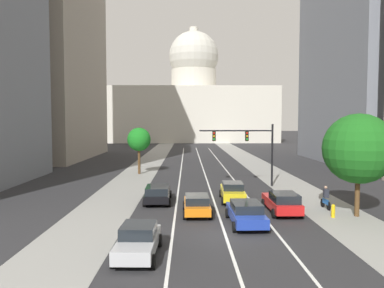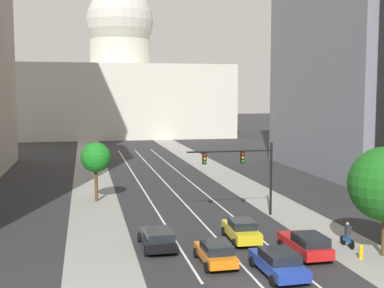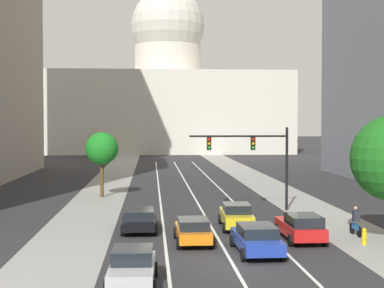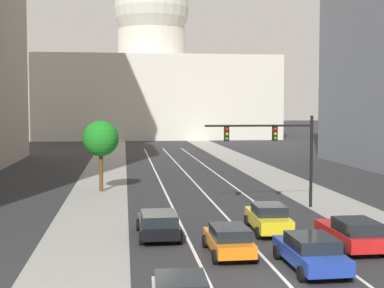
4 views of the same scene
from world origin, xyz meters
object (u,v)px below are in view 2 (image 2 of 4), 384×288
car_orange (216,253)px  capitol_building (121,88)px  car_black (157,238)px  fire_hydrant (361,252)px  car_blue (278,262)px  car_red (306,244)px  car_yellow (241,230)px  traffic_signal_mast (245,165)px  cyclist (348,235)px  street_tree_mid_left (96,158)px

car_orange → capitol_building: bearing=-1.6°
car_black → fire_hydrant: (12.17, -4.73, -0.30)m
car_blue → car_red: size_ratio=1.01×
car_yellow → car_red: bearing=-141.1°
traffic_signal_mast → cyclist: size_ratio=4.29×
cyclist → street_tree_mid_left: 24.91m
car_orange → traffic_signal_mast: 13.18m
car_blue → car_red: bearing=-47.1°
car_orange → fire_hydrant: (9.16, -0.91, -0.28)m
car_orange → cyclist: bearing=-81.6°
fire_hydrant → capitol_building: bearing=94.4°
traffic_signal_mast → cyclist: bearing=-67.5°
capitol_building → car_blue: (1.51, -101.26, -11.21)m
fire_hydrant → cyclist: size_ratio=0.53×
car_yellow → car_blue: 6.95m
car_blue → street_tree_mid_left: (-9.61, 22.74, 3.48)m
car_yellow → car_black: car_yellow is taller
car_red → fire_hydrant: 3.40m
car_blue → traffic_signal_mast: (2.46, 13.99, 3.60)m
capitol_building → car_black: bearing=-92.7°
capitol_building → fire_hydrant: size_ratio=57.01×
car_yellow → car_black: bearing=97.4°
capitol_building → cyclist: bearing=-85.3°
car_black → cyclist: 12.79m
car_black → traffic_signal_mast: traffic_signal_mast is taller
car_orange → street_tree_mid_left: street_tree_mid_left is taller
street_tree_mid_left → cyclist: bearing=-49.0°
car_red → street_tree_mid_left: bearing=32.2°
cyclist → car_orange: bearing=95.7°
car_blue → street_tree_mid_left: street_tree_mid_left is taller
traffic_signal_mast → car_red: bearing=-87.1°
car_red → traffic_signal_mast: size_ratio=0.64×
fire_hydrant → street_tree_mid_left: bearing=126.8°
capitol_building → car_black: capitol_building is taller
car_black → fire_hydrant: size_ratio=5.31×
traffic_signal_mast → street_tree_mid_left: traffic_signal_mast is taller
capitol_building → car_blue: size_ratio=10.81×
car_blue → car_black: (-6.03, 6.38, -0.00)m
traffic_signal_mast → street_tree_mid_left: (-12.08, 8.75, -0.12)m
car_blue → traffic_signal_mast: size_ratio=0.65×
capitol_building → cyclist: 98.13m
traffic_signal_mast → fire_hydrant: traffic_signal_mast is taller
car_black → traffic_signal_mast: (8.49, 7.61, 3.60)m
traffic_signal_mast → car_yellow: bearing=-109.3°
car_blue → car_red: 4.20m
car_orange → cyclist: (9.58, 1.54, 0.11)m
car_orange → car_red: (6.03, 0.36, 0.06)m
car_blue → capitol_building: bearing=-0.3°
capitol_building → car_black: size_ratio=10.73×
car_orange → street_tree_mid_left: size_ratio=0.73×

